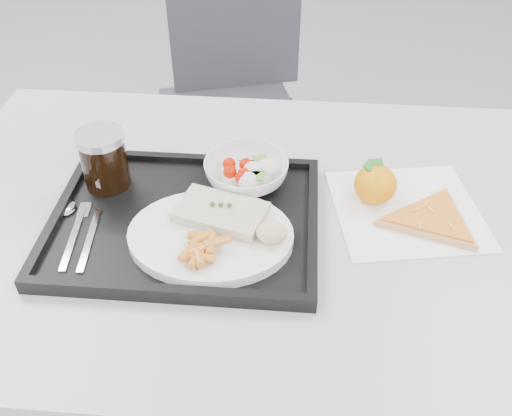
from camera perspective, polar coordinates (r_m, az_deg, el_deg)
name	(u,v)px	position (r m, az deg, el deg)	size (l,w,h in m)	color
table	(256,240)	(1.05, -0.03, -3.27)	(1.20, 0.80, 0.75)	#AFAFB2
chair	(232,82)	(1.85, -2.39, 12.43)	(0.52, 0.52, 0.93)	#323138
tray	(185,221)	(0.98, -7.08, -1.33)	(0.45, 0.35, 0.03)	black
dinner_plate	(211,236)	(0.93, -4.56, -2.81)	(0.27, 0.27, 0.02)	white
fish_fillet	(221,212)	(0.94, -3.55, -0.44)	(0.16, 0.12, 0.03)	beige
bread_roll	(272,233)	(0.90, 1.57, -2.47)	(0.05, 0.05, 0.03)	#E5C389
salad_bowl	(246,172)	(1.03, -0.97, 3.58)	(0.15, 0.15, 0.05)	white
cola_glass	(104,158)	(1.05, -14.98, 4.81)	(0.09, 0.09, 0.11)	black
cutlery	(77,226)	(1.00, -17.43, -1.70)	(0.09, 0.17, 0.01)	silver
napkin	(407,210)	(1.04, 14.83, -0.19)	(0.29, 0.28, 0.00)	white
tangerine	(375,184)	(1.03, 11.85, 2.35)	(0.10, 0.10, 0.07)	#DB5914
pizza_slice	(432,219)	(1.02, 17.19, -1.08)	(0.24, 0.24, 0.02)	tan
carrot_pile	(202,248)	(0.88, -5.43, -3.97)	(0.08, 0.08, 0.02)	orange
salad_contents	(252,171)	(1.02, -0.39, 3.74)	(0.10, 0.09, 0.03)	#B31200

